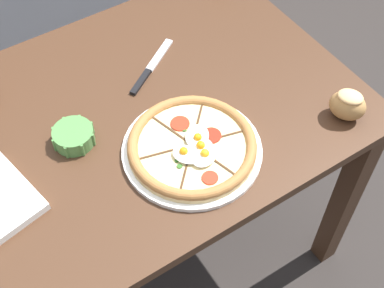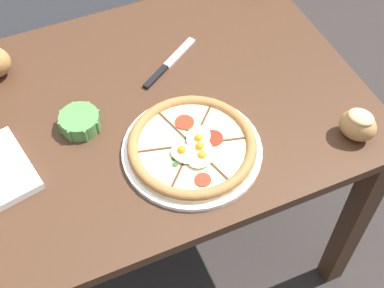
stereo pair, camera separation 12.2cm
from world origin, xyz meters
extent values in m
plane|color=#2D2826|center=(0.00, 0.00, 0.00)|extent=(12.00, 12.00, 0.00)
cube|color=#422819|center=(0.00, 0.00, 0.73)|extent=(1.13, 0.79, 0.03)
cube|color=#422819|center=(0.52, -0.34, 0.36)|extent=(0.06, 0.06, 0.71)
cube|color=#422819|center=(0.52, 0.34, 0.36)|extent=(0.06, 0.06, 0.71)
cylinder|color=white|center=(0.07, -0.18, 0.75)|extent=(0.33, 0.33, 0.01)
cylinder|color=#DBB775|center=(0.07, -0.18, 0.76)|extent=(0.30, 0.30, 0.01)
cylinder|color=beige|center=(0.07, -0.18, 0.77)|extent=(0.26, 0.26, 0.00)
torus|color=#A36B38|center=(0.07, -0.18, 0.77)|extent=(0.30, 0.30, 0.03)
cube|color=#472D19|center=(0.02, -0.23, 0.77)|extent=(0.09, 0.10, 0.00)
cube|color=#472D19|center=(0.08, -0.24, 0.77)|extent=(0.04, 0.13, 0.00)
cube|color=#472D19|center=(0.13, -0.20, 0.77)|extent=(0.13, 0.04, 0.00)
cube|color=#472D19|center=(0.11, -0.14, 0.77)|extent=(0.09, 0.10, 0.00)
cube|color=#472D19|center=(0.05, -0.12, 0.77)|extent=(0.04, 0.13, 0.00)
cube|color=#472D19|center=(0.00, -0.17, 0.77)|extent=(0.13, 0.04, 0.00)
cylinder|color=red|center=(0.12, -0.18, 0.77)|extent=(0.05, 0.05, 0.00)
cylinder|color=red|center=(0.05, -0.28, 0.77)|extent=(0.04, 0.04, 0.00)
cylinder|color=red|center=(0.08, -0.11, 0.77)|extent=(0.05, 0.05, 0.00)
ellipsoid|color=white|center=(0.09, -0.17, 0.78)|extent=(0.09, 0.09, 0.01)
sphere|color=orange|center=(0.08, -0.18, 0.78)|extent=(0.02, 0.02, 0.02)
ellipsoid|color=white|center=(0.07, -0.23, 0.78)|extent=(0.07, 0.07, 0.01)
sphere|color=#F4AD1E|center=(0.07, -0.23, 0.78)|extent=(0.02, 0.02, 0.02)
ellipsoid|color=white|center=(0.04, -0.20, 0.78)|extent=(0.08, 0.08, 0.01)
sphere|color=orange|center=(0.03, -0.20, 0.78)|extent=(0.02, 0.02, 0.02)
ellipsoid|color=white|center=(0.08, -0.20, 0.78)|extent=(0.05, 0.06, 0.01)
sphere|color=orange|center=(0.08, -0.20, 0.78)|extent=(0.02, 0.02, 0.02)
cylinder|color=#2D5B1E|center=(0.01, -0.22, 0.77)|extent=(0.01, 0.01, 0.00)
cylinder|color=#477A2D|center=(0.08, -0.15, 0.77)|extent=(0.01, 0.01, 0.00)
cylinder|color=#2D5B1E|center=(0.07, -0.14, 0.77)|extent=(0.01, 0.01, 0.00)
cylinder|color=#2D5B1E|center=(0.01, -0.20, 0.77)|extent=(0.01, 0.01, 0.00)
cylinder|color=#4C8442|center=(-0.15, -0.01, 0.76)|extent=(0.10, 0.10, 0.04)
cylinder|color=beige|center=(-0.15, -0.01, 0.77)|extent=(0.08, 0.08, 0.02)
cylinder|color=#4C8442|center=(-0.10, -0.01, 0.76)|extent=(0.01, 0.01, 0.04)
cylinder|color=#4C8442|center=(-0.12, 0.03, 0.76)|extent=(0.01, 0.01, 0.04)
cylinder|color=#4C8442|center=(-0.15, 0.04, 0.76)|extent=(0.01, 0.01, 0.04)
cylinder|color=#4C8442|center=(-0.18, 0.03, 0.76)|extent=(0.01, 0.01, 0.04)
cylinder|color=#4C8442|center=(-0.20, -0.01, 0.76)|extent=(0.01, 0.01, 0.04)
cylinder|color=#4C8442|center=(-0.18, -0.04, 0.76)|extent=(0.01, 0.01, 0.04)
cylinder|color=#4C8442|center=(-0.15, -0.05, 0.76)|extent=(0.01, 0.01, 0.04)
cylinder|color=#4C8442|center=(-0.12, -0.04, 0.76)|extent=(0.01, 0.01, 0.04)
ellipsoid|color=#B27F47|center=(0.44, -0.29, 0.78)|extent=(0.10, 0.11, 0.08)
ellipsoid|color=#EAB775|center=(0.44, -0.29, 0.81)|extent=(0.07, 0.08, 0.02)
cube|color=silver|center=(0.17, 0.14, 0.75)|extent=(0.12, 0.09, 0.01)
cube|color=black|center=(0.08, 0.08, 0.75)|extent=(0.09, 0.06, 0.01)
camera|label=1|loc=(-0.34, -0.81, 1.74)|focal=50.00mm
camera|label=2|loc=(-0.23, -0.87, 1.74)|focal=50.00mm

